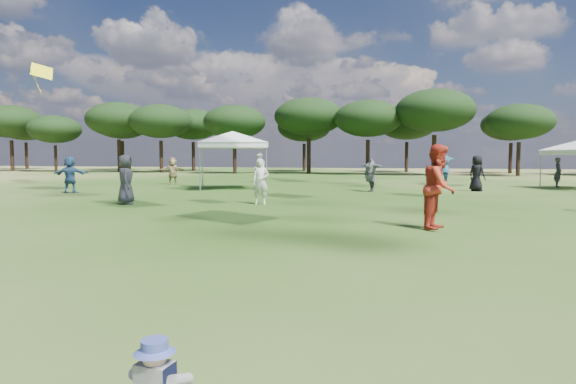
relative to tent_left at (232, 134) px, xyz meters
name	(u,v)px	position (x,y,z in m)	size (l,w,h in m)	color
tree_line	(424,117)	(9.86, 24.63, 2.62)	(108.78, 17.63, 7.77)	black
tent_left	(232,134)	(0.00, 0.00, 0.00)	(6.25, 6.25, 3.23)	gray
festival_crowd	(378,173)	(7.28, 0.52, -1.95)	(29.10, 23.58, 1.92)	#A92C1C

